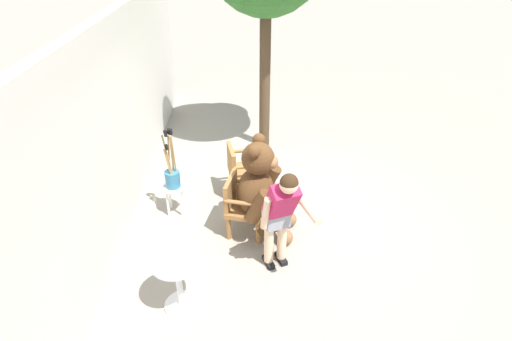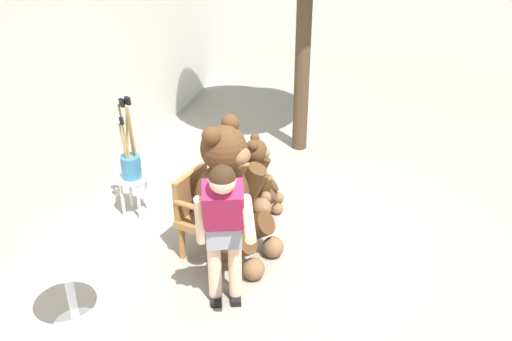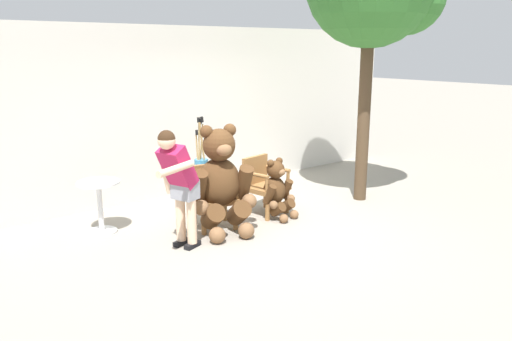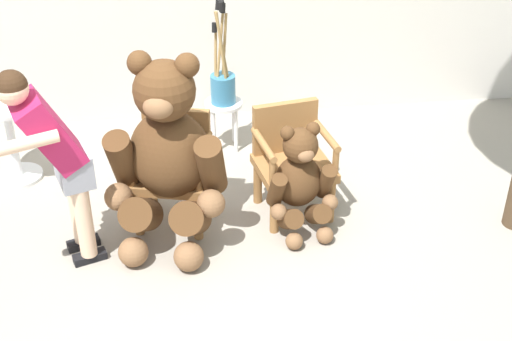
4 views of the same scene
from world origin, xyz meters
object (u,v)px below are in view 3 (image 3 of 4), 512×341
white_stool (202,181)px  round_side_table (100,201)px  person_visitor (179,179)px  brush_bucket (201,162)px  wooden_chair_left (213,194)px  teddy_bear_large (221,181)px  wooden_chair_right (263,184)px  teddy_bear_small (277,189)px

white_stool → round_side_table: size_ratio=0.64×
person_visitor → brush_bucket: (1.24, 1.47, -0.24)m
round_side_table → wooden_chair_left: bearing=-28.2°
teddy_bear_large → brush_bucket: 1.37m
brush_bucket → wooden_chair_right: bearing=-66.1°
teddy_bear_large → wooden_chair_right: bearing=15.2°
white_stool → round_side_table: 1.83m
wooden_chair_left → teddy_bear_large: teddy_bear_large is taller
wooden_chair_right → round_side_table: 2.37m
white_stool → teddy_bear_small: bearing=-70.3°
teddy_bear_large → teddy_bear_small: teddy_bear_large is taller
wooden_chair_left → white_stool: (0.46, 1.02, -0.11)m
wooden_chair_right → teddy_bear_large: teddy_bear_large is taller
wooden_chair_right → round_side_table: bearing=162.3°
round_side_table → white_stool: bearing=9.6°
wooden_chair_left → white_stool: 1.13m
white_stool → wooden_chair_right: bearing=-66.3°
wooden_chair_left → teddy_bear_small: size_ratio=0.97×
teddy_bear_large → teddy_bear_small: 1.01m
brush_bucket → round_side_table: brush_bucket is taller
person_visitor → brush_bucket: bearing=49.8°
teddy_bear_small → brush_bucket: size_ratio=0.94×
person_visitor → white_stool: bearing=49.8°
teddy_bear_small → white_stool: (-0.47, 1.31, -0.08)m
wooden_chair_right → round_side_table: size_ratio=1.19×
wooden_chair_right → white_stool: size_ratio=1.87×
teddy_bear_large → teddy_bear_small: size_ratio=1.65×
teddy_bear_small → person_visitor: (-1.72, -0.16, 0.47)m
wooden_chair_left → person_visitor: bearing=-150.1°
wooden_chair_left → person_visitor: 1.01m
wooden_chair_right → brush_bucket: 1.14m
wooden_chair_left → person_visitor: size_ratio=0.56×
person_visitor → round_side_table: person_visitor is taller
wooden_chair_left → teddy_bear_large: (-0.03, -0.26, 0.26)m
teddy_bear_small → brush_bucket: bearing=109.8°
teddy_bear_large → round_side_table: size_ratio=2.04×
person_visitor → white_stool: (1.25, 1.47, -0.55)m
wooden_chair_left → person_visitor: person_visitor is taller
teddy_bear_small → white_stool: bearing=109.7°
person_visitor → teddy_bear_small: bearing=5.4°
wooden_chair_left → teddy_bear_small: bearing=-17.1°
brush_bucket → round_side_table: bearing=-170.5°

